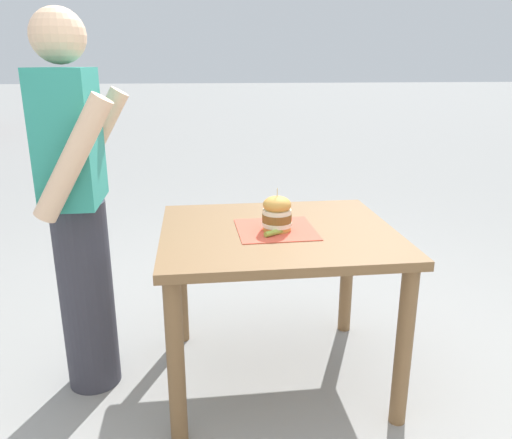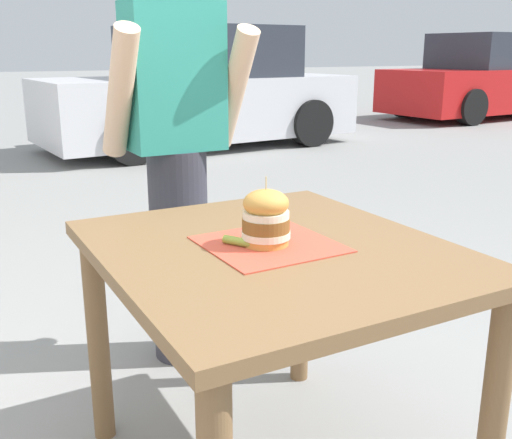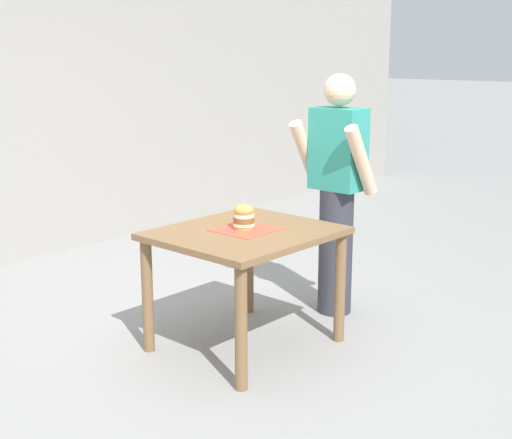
{
  "view_description": "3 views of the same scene",
  "coord_description": "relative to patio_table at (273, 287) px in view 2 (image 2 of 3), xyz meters",
  "views": [
    {
      "loc": [
        -2.1,
        0.36,
        1.47
      ],
      "look_at": [
        0.0,
        0.1,
        0.81
      ],
      "focal_mm": 35.0,
      "sensor_mm": 36.0,
      "label": 1
    },
    {
      "loc": [
        -0.79,
        -1.36,
        1.28
      ],
      "look_at": [
        0.0,
        0.1,
        0.81
      ],
      "focal_mm": 42.0,
      "sensor_mm": 36.0,
      "label": 2
    },
    {
      "loc": [
        2.89,
        -3.12,
        1.84
      ],
      "look_at": [
        0.0,
        0.1,
        0.81
      ],
      "focal_mm": 50.0,
      "sensor_mm": 36.0,
      "label": 3
    }
  ],
  "objects": [
    {
      "name": "pickle_spear",
      "position": [
        -0.09,
        0.04,
        0.14
      ],
      "size": [
        0.07,
        0.09,
        0.02
      ],
      "primitive_type": "cylinder",
      "rotation": [
        0.0,
        1.57,
        2.1
      ],
      "color": "#8EA83D",
      "rests_on": "serving_paper"
    },
    {
      "name": "patio_table",
      "position": [
        0.0,
        0.0,
        0.0
      ],
      "size": [
        0.91,
        1.05,
        0.76
      ],
      "color": "brown",
      "rests_on": "ground"
    },
    {
      "name": "parked_car_mid_block",
      "position": [
        8.96,
        7.1,
        0.08
      ],
      "size": [
        4.29,
        2.01,
        1.6
      ],
      "color": "red",
      "rests_on": "ground"
    },
    {
      "name": "sandwich",
      "position": [
        -0.02,
        0.01,
        0.2
      ],
      "size": [
        0.14,
        0.14,
        0.19
      ],
      "color": "gold",
      "rests_on": "serving_paper"
    },
    {
      "name": "parked_car_near_curb",
      "position": [
        2.51,
        6.28,
        0.08
      ],
      "size": [
        4.31,
        2.06,
        1.6
      ],
      "color": "silver",
      "rests_on": "ground"
    },
    {
      "name": "serving_paper",
      "position": [
        -0.01,
        0.01,
        0.12
      ],
      "size": [
        0.35,
        0.35,
        0.0
      ],
      "primitive_type": "cube",
      "rotation": [
        0.0,
        0.0,
        0.02
      ],
      "color": "#D64C38",
      "rests_on": "patio_table"
    },
    {
      "name": "diner_across_table",
      "position": [
        0.06,
        0.87,
        0.25
      ],
      "size": [
        0.55,
        0.35,
        1.69
      ],
      "color": "#33333D",
      "rests_on": "ground"
    }
  ]
}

